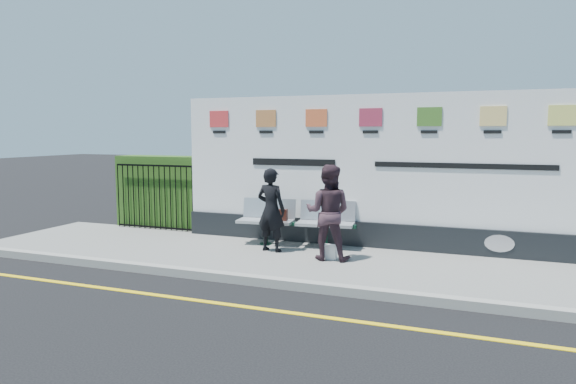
% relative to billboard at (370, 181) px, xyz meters
% --- Properties ---
extents(ground, '(80.00, 80.00, 0.00)m').
position_rel_billboard_xyz_m(ground, '(-0.50, -3.85, -1.42)').
color(ground, black).
extents(pavement, '(14.00, 3.00, 0.12)m').
position_rel_billboard_xyz_m(pavement, '(-0.50, -1.35, -1.36)').
color(pavement, slate).
rests_on(pavement, ground).
extents(kerb, '(14.00, 0.18, 0.14)m').
position_rel_billboard_xyz_m(kerb, '(-0.50, -2.85, -1.35)').
color(kerb, gray).
rests_on(kerb, ground).
extents(yellow_line, '(14.00, 0.10, 0.01)m').
position_rel_billboard_xyz_m(yellow_line, '(-0.50, -3.85, -1.42)').
color(yellow_line, yellow).
rests_on(yellow_line, ground).
extents(billboard, '(8.00, 0.30, 3.00)m').
position_rel_billboard_xyz_m(billboard, '(0.00, 0.00, 0.00)').
color(billboard, black).
rests_on(billboard, pavement).
extents(hedge, '(2.35, 0.70, 1.70)m').
position_rel_billboard_xyz_m(hedge, '(-5.08, 0.45, -0.45)').
color(hedge, '#2B5218').
rests_on(hedge, pavement).
extents(railing, '(2.05, 0.06, 1.54)m').
position_rel_billboard_xyz_m(railing, '(-5.08, -0.00, -0.53)').
color(railing, black).
rests_on(railing, pavement).
extents(bench, '(2.39, 0.83, 0.50)m').
position_rel_billboard_xyz_m(bench, '(-1.39, -0.51, -1.05)').
color(bench, '#B8BCC1').
rests_on(bench, pavement).
extents(woman_left, '(0.63, 0.46, 1.59)m').
position_rel_billboard_xyz_m(woman_left, '(-1.67, -1.09, -0.50)').
color(woman_left, black).
rests_on(woman_left, pavement).
extents(woman_right, '(0.87, 0.70, 1.70)m').
position_rel_billboard_xyz_m(woman_right, '(-0.47, -1.32, -0.45)').
color(woman_right, '#37242C').
rests_on(woman_right, pavement).
extents(handbag_brown, '(0.30, 0.15, 0.23)m').
position_rel_billboard_xyz_m(handbag_brown, '(-1.70, -0.55, -0.68)').
color(handbag_brown, black).
rests_on(handbag_brown, bench).
extents(carrier_bag_white, '(0.26, 0.15, 0.26)m').
position_rel_billboard_xyz_m(carrier_bag_white, '(-0.45, -1.30, -1.17)').
color(carrier_bag_white, white).
rests_on(carrier_bag_white, pavement).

